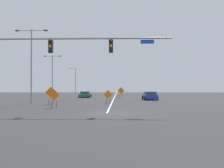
% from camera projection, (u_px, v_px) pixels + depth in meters
% --- Properties ---
extents(ground, '(139.40, 139.40, 0.00)m').
position_uv_depth(ground, '(107.00, 113.00, 19.69)').
color(ground, '#2D2D30').
extents(road_centre_stripe, '(0.16, 77.45, 0.01)m').
position_uv_depth(road_centre_stripe, '(115.00, 95.00, 58.39)').
color(road_centre_stripe, white).
rests_on(road_centre_stripe, ground).
extents(traffic_signal_assembly, '(15.11, 0.44, 6.52)m').
position_uv_depth(traffic_signal_assembly, '(54.00, 52.00, 19.86)').
color(traffic_signal_assembly, gray).
rests_on(traffic_signal_assembly, ground).
extents(street_lamp_far_right, '(1.87, 0.24, 7.58)m').
position_uv_depth(street_lamp_far_right, '(75.00, 80.00, 68.97)').
color(street_lamp_far_right, gray).
rests_on(street_lamp_far_right, ground).
extents(street_lamp_mid_right, '(3.32, 0.24, 8.14)m').
position_uv_depth(street_lamp_mid_right, '(52.00, 73.00, 45.76)').
color(street_lamp_mid_right, gray).
rests_on(street_lamp_mid_right, ground).
extents(street_lamp_mid_left, '(4.04, 0.24, 9.34)m').
position_uv_depth(street_lamp_mid_left, '(31.00, 60.00, 29.98)').
color(street_lamp_mid_left, gray).
rests_on(street_lamp_mid_left, ground).
extents(construction_sign_median_far, '(1.29, 0.33, 2.08)m').
position_uv_depth(construction_sign_median_far, '(121.00, 91.00, 44.40)').
color(construction_sign_median_far, orange).
rests_on(construction_sign_median_far, ground).
extents(construction_sign_right_lane, '(1.15, 0.28, 1.90)m').
position_uv_depth(construction_sign_right_lane, '(54.00, 96.00, 24.25)').
color(construction_sign_right_lane, orange).
rests_on(construction_sign_right_lane, ground).
extents(construction_sign_median_near, '(1.11, 0.17, 1.73)m').
position_uv_depth(construction_sign_median_near, '(108.00, 95.00, 30.60)').
color(construction_sign_median_near, orange).
rests_on(construction_sign_median_near, ground).
extents(construction_sign_left_lane, '(1.40, 0.14, 2.17)m').
position_uv_depth(construction_sign_left_lane, '(51.00, 93.00, 29.03)').
color(construction_sign_left_lane, orange).
rests_on(construction_sign_left_lane, ground).
extents(car_blue_distant, '(2.33, 4.31, 1.35)m').
position_uv_depth(car_blue_distant, '(150.00, 96.00, 39.53)').
color(car_blue_distant, '#1E389E').
rests_on(car_blue_distant, ground).
extents(car_green_passing, '(2.18, 4.51, 1.20)m').
position_uv_depth(car_green_passing, '(85.00, 95.00, 48.19)').
color(car_green_passing, '#196B38').
rests_on(car_green_passing, ground).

